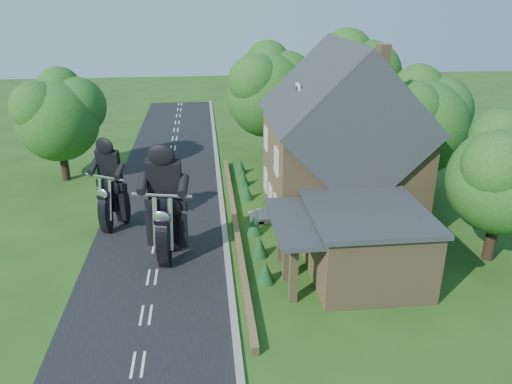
{
  "coord_description": "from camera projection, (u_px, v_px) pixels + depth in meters",
  "views": [
    {
      "loc": [
        2.74,
        -20.81,
        12.64
      ],
      "look_at": [
        5.32,
        3.33,
        2.8
      ],
      "focal_mm": 35.0,
      "sensor_mm": 36.0,
      "label": 1
    }
  ],
  "objects": [
    {
      "name": "shrub_d",
      "position": [
        246.0,
        192.0,
        32.27
      ],
      "size": [
        0.9,
        0.9,
        1.1
      ],
      "primitive_type": "cone",
      "color": "#133B18",
      "rests_on": "ground"
    },
    {
      "name": "house",
      "position": [
        341.0,
        146.0,
        28.59
      ],
      "size": [
        9.54,
        8.64,
        10.24
      ],
      "color": "olive",
      "rests_on": "ground"
    },
    {
      "name": "shrub_e",
      "position": [
        243.0,
        178.0,
        34.57
      ],
      "size": [
        0.9,
        0.9,
        1.1
      ],
      "primitive_type": "cone",
      "color": "#133B18",
      "rests_on": "ground"
    },
    {
      "name": "tree_annex_side",
      "position": [
        510.0,
        171.0,
        23.68
      ],
      "size": [
        5.64,
        5.2,
        7.48
      ],
      "color": "black",
      "rests_on": "ground"
    },
    {
      "name": "shrub_c",
      "position": [
        254.0,
        225.0,
        27.66
      ],
      "size": [
        0.9,
        0.9,
        1.1
      ],
      "primitive_type": "cone",
      "color": "#133B18",
      "rests_on": "ground"
    },
    {
      "name": "road",
      "position": [
        152.0,
        277.0,
        23.65
      ],
      "size": [
        7.0,
        80.0,
        0.02
      ],
      "primitive_type": "cube",
      "color": "black",
      "rests_on": "ground"
    },
    {
      "name": "shrub_f",
      "position": [
        240.0,
        166.0,
        36.87
      ],
      "size": [
        0.9,
        0.9,
        1.1
      ],
      "primitive_type": "cone",
      "color": "#133B18",
      "rests_on": "ground"
    },
    {
      "name": "shrub_b",
      "position": [
        259.0,
        246.0,
        25.36
      ],
      "size": [
        0.9,
        0.9,
        1.1
      ],
      "primitive_type": "cone",
      "color": "#133B18",
      "rests_on": "ground"
    },
    {
      "name": "tree_behind_house",
      "position": [
        355.0,
        82.0,
        37.59
      ],
      "size": [
        7.81,
        7.2,
        10.08
      ],
      "color": "black",
      "rests_on": "ground"
    },
    {
      "name": "motorcycle_follow",
      "position": [
        115.0,
        215.0,
        28.28
      ],
      "size": [
        1.24,
        1.72,
        1.61
      ],
      "primitive_type": null,
      "rotation": [
        0.0,
        0.0,
        2.62
      ],
      "color": "black",
      "rests_on": "ground"
    },
    {
      "name": "shrub_a",
      "position": [
        266.0,
        272.0,
        23.05
      ],
      "size": [
        0.9,
        0.9,
        1.1
      ],
      "primitive_type": "cone",
      "color": "#133B18",
      "rests_on": "ground"
    },
    {
      "name": "tree_behind_left",
      "position": [
        274.0,
        88.0,
        38.09
      ],
      "size": [
        6.94,
        6.4,
        9.16
      ],
      "color": "black",
      "rests_on": "ground"
    },
    {
      "name": "tree_house_right",
      "position": [
        426.0,
        118.0,
        31.29
      ],
      "size": [
        6.51,
        6.0,
        8.4
      ],
      "color": "black",
      "rests_on": "ground"
    },
    {
      "name": "kerb",
      "position": [
        229.0,
        272.0,
        24.0
      ],
      "size": [
        0.3,
        80.0,
        0.12
      ],
      "primitive_type": "cube",
      "color": "gray",
      "rests_on": "ground"
    },
    {
      "name": "ground",
      "position": [
        152.0,
        277.0,
        23.66
      ],
      "size": [
        120.0,
        120.0,
        0.0
      ],
      "primitive_type": "plane",
      "color": "#224B15",
      "rests_on": "ground"
    },
    {
      "name": "annex",
      "position": [
        362.0,
        242.0,
        23.23
      ],
      "size": [
        7.05,
        5.94,
        3.44
      ],
      "color": "olive",
      "rests_on": "ground"
    },
    {
      "name": "tree_far_road",
      "position": [
        63.0,
        113.0,
        34.17
      ],
      "size": [
        6.08,
        5.6,
        7.84
      ],
      "color": "black",
      "rests_on": "ground"
    },
    {
      "name": "garden_wall",
      "position": [
        235.0,
        224.0,
        28.61
      ],
      "size": [
        0.3,
        22.0,
        0.4
      ],
      "primitive_type": "cube",
      "color": "olive",
      "rests_on": "ground"
    },
    {
      "name": "motorcycle_lead",
      "position": [
        169.0,
        243.0,
        24.95
      ],
      "size": [
        0.92,
        2.02,
        1.83
      ],
      "primitive_type": null,
      "rotation": [
        0.0,
        0.0,
        2.92
      ],
      "color": "black",
      "rests_on": "ground"
    }
  ]
}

